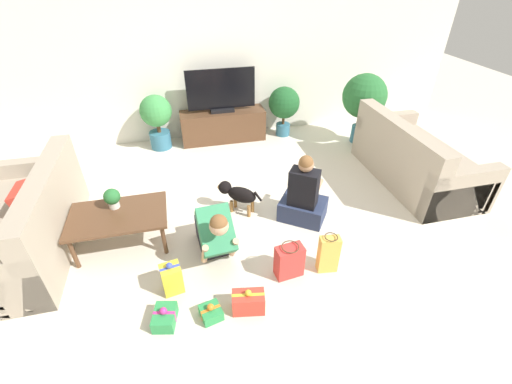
# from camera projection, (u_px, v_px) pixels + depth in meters

# --- Properties ---
(ground_plane) EXTENTS (16.00, 16.00, 0.00)m
(ground_plane) POSITION_uv_depth(u_px,v_px,m) (252.00, 226.00, 4.01)
(ground_plane) COLOR beige
(wall_back) EXTENTS (8.40, 0.06, 2.60)m
(wall_back) POSITION_uv_depth(u_px,v_px,m) (214.00, 57.00, 5.37)
(wall_back) COLOR white
(wall_back) RESTS_ON ground_plane
(sofa_left) EXTENTS (0.95, 1.84, 0.88)m
(sofa_left) POSITION_uv_depth(u_px,v_px,m) (25.00, 226.00, 3.53)
(sofa_left) COLOR tan
(sofa_left) RESTS_ON ground_plane
(sofa_right) EXTENTS (0.95, 1.84, 0.88)m
(sofa_right) POSITION_uv_depth(u_px,v_px,m) (413.00, 160.00, 4.67)
(sofa_right) COLOR tan
(sofa_right) RESTS_ON ground_plane
(coffee_table) EXTENTS (0.99, 0.64, 0.40)m
(coffee_table) POSITION_uv_depth(u_px,v_px,m) (118.00, 217.00, 3.57)
(coffee_table) COLOR brown
(coffee_table) RESTS_ON ground_plane
(tv_console) EXTENTS (1.39, 0.41, 0.51)m
(tv_console) POSITION_uv_depth(u_px,v_px,m) (223.00, 126.00, 5.75)
(tv_console) COLOR brown
(tv_console) RESTS_ON ground_plane
(tv) EXTENTS (1.09, 0.20, 0.68)m
(tv) POSITION_uv_depth(u_px,v_px,m) (221.00, 93.00, 5.43)
(tv) COLOR black
(tv) RESTS_ON tv_console
(potted_plant_back_left) EXTENTS (0.49, 0.49, 0.87)m
(potted_plant_back_left) POSITION_uv_depth(u_px,v_px,m) (157.00, 117.00, 5.35)
(potted_plant_back_left) COLOR #336B84
(potted_plant_back_left) RESTS_ON ground_plane
(potted_plant_back_right) EXTENTS (0.52, 0.52, 0.84)m
(potted_plant_back_right) POSITION_uv_depth(u_px,v_px,m) (284.00, 105.00, 5.75)
(potted_plant_back_right) COLOR #336B84
(potted_plant_back_right) RESTS_ON ground_plane
(potted_plant_corner_right) EXTENTS (0.69, 0.69, 1.13)m
(potted_plant_corner_right) POSITION_uv_depth(u_px,v_px,m) (364.00, 98.00, 5.40)
(potted_plant_corner_right) COLOR #336B84
(potted_plant_corner_right) RESTS_ON ground_plane
(person_kneeling) EXTENTS (0.38, 0.77, 0.74)m
(person_kneeling) POSITION_uv_depth(u_px,v_px,m) (214.00, 233.00, 3.43)
(person_kneeling) COLOR #23232D
(person_kneeling) RESTS_ON ground_plane
(person_sitting) EXTENTS (0.66, 0.63, 0.87)m
(person_sitting) POSITION_uv_depth(u_px,v_px,m) (303.00, 198.00, 3.96)
(person_sitting) COLOR #283351
(person_sitting) RESTS_ON ground_plane
(dog) EXTENTS (0.49, 0.39, 0.38)m
(dog) POSITION_uv_depth(u_px,v_px,m) (237.00, 194.00, 4.11)
(dog) COLOR black
(dog) RESTS_ON ground_plane
(gift_box_a) EXTENTS (0.31, 0.21, 0.25)m
(gift_box_a) POSITION_uv_depth(u_px,v_px,m) (248.00, 302.00, 3.01)
(gift_box_a) COLOR red
(gift_box_a) RESTS_ON ground_plane
(gift_box_b) EXTENTS (0.21, 0.20, 0.35)m
(gift_box_b) POSITION_uv_depth(u_px,v_px,m) (172.00, 278.00, 3.17)
(gift_box_b) COLOR yellow
(gift_box_b) RESTS_ON ground_plane
(gift_box_c) EXTENTS (0.23, 0.28, 0.18)m
(gift_box_c) POSITION_uv_depth(u_px,v_px,m) (165.00, 317.00, 2.92)
(gift_box_c) COLOR #2D934C
(gift_box_c) RESTS_ON ground_plane
(gift_box_d) EXTENTS (0.21, 0.22, 0.16)m
(gift_box_d) POSITION_uv_depth(u_px,v_px,m) (211.00, 312.00, 2.98)
(gift_box_d) COLOR #2D934C
(gift_box_d) RESTS_ON ground_plane
(gift_bag_a) EXTENTS (0.21, 0.14, 0.44)m
(gift_bag_a) POSITION_uv_depth(u_px,v_px,m) (328.00, 254.00, 3.34)
(gift_bag_a) COLOR #E5B74C
(gift_bag_a) RESTS_ON ground_plane
(gift_bag_b) EXTENTS (0.28, 0.19, 0.37)m
(gift_bag_b) POSITION_uv_depth(u_px,v_px,m) (289.00, 261.00, 3.31)
(gift_bag_b) COLOR red
(gift_bag_b) RESTS_ON ground_plane
(tabletop_plant) EXTENTS (0.17, 0.17, 0.22)m
(tabletop_plant) POSITION_uv_depth(u_px,v_px,m) (112.00, 198.00, 3.58)
(tabletop_plant) COLOR beige
(tabletop_plant) RESTS_ON coffee_table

